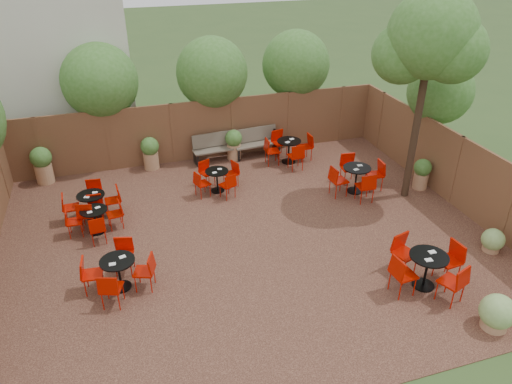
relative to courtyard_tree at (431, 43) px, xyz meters
name	(u,v)px	position (x,y,z in m)	size (l,w,h in m)	color
ground	(247,238)	(-4.98, -0.69, -4.35)	(80.00, 80.00, 0.00)	#354F23
courtyard_paving	(247,238)	(-4.98, -0.69, -4.34)	(12.00, 10.00, 0.02)	#351D15
fence_back	(203,130)	(-4.98, 4.31, -3.35)	(12.00, 0.08, 2.00)	brown
fence_right	(456,170)	(1.02, -0.69, -3.35)	(0.08, 10.00, 2.00)	brown
neighbour_building	(43,27)	(-9.48, 7.31, -0.35)	(5.00, 4.00, 8.00)	beige
overhang_foliage	(123,108)	(-7.46, 2.27, -1.65)	(15.46, 10.53, 2.58)	#346420
courtyard_tree	(431,43)	(0.00, 0.00, 0.00)	(2.48, 2.38, 5.64)	black
park_bench_left	(216,147)	(-4.67, 3.93, -3.85)	(1.56, 0.61, 0.94)	brown
park_bench_right	(256,142)	(-3.29, 3.93, -3.84)	(1.59, 0.65, 0.96)	brown
bistro_tables	(250,204)	(-4.63, 0.16, -3.90)	(8.90, 8.36, 0.93)	black
planters	(182,157)	(-5.89, 3.32, -3.76)	(11.22, 4.32, 1.15)	#A17350
low_shrubs	(507,292)	(-0.59, -4.60, -4.01)	(2.35, 2.79, 0.74)	#A17350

